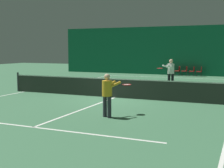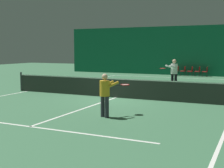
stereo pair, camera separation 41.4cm
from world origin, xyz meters
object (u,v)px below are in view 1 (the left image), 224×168
Objects in this scene: tennis_net at (115,87)px; player_far at (170,71)px; courtside_chair_0 at (171,70)px; courtside_chair_1 at (178,70)px; courtside_chair_3 at (193,71)px; courtside_chair_2 at (185,70)px; player_near at (108,92)px; courtside_chair_4 at (200,71)px.

player_far is at bearing 72.40° from tennis_net.
player_far is 9.28m from courtside_chair_0.
courtside_chair_1 is 1.00× the size of courtside_chair_3.
courtside_chair_0 is at bearing 91.56° from tennis_net.
courtside_chair_2 and courtside_chair_3 have the same top height.
player_near is at bearing 3.91° from courtside_chair_1.
courtside_chair_3 and courtside_chair_4 have the same top height.
player_near is at bearing -70.20° from tennis_net.
courtside_chair_2 and courtside_chair_4 have the same top height.
tennis_net is at bearing 9.77° from player_far.
courtside_chair_0 and courtside_chair_3 have the same top height.
courtside_chair_3 is (1.28, 0.00, 0.00)m from courtside_chair_1.
player_far is 9.09m from courtside_chair_4.
player_near is at bearing -2.09° from courtside_chair_4.
player_near is 18.29m from courtside_chair_3.
tennis_net is 14.27m from courtside_chair_4.
player_near reaches higher than courtside_chair_0.
courtside_chair_2 is (-0.61, 18.28, -0.41)m from player_near.
courtside_chair_0 is (-1.99, 9.05, -0.54)m from player_far.
tennis_net reaches higher than courtside_chair_2.
player_near is 1.82× the size of courtside_chair_1.
tennis_net is 14.11m from courtside_chair_1.
courtside_chair_2 is at bearing -90.00° from courtside_chair_3.
courtside_chair_3 is (1.92, 0.00, 0.00)m from courtside_chair_0.
courtside_chair_0 is 1.28m from courtside_chair_2.
tennis_net is at bearing 1.56° from courtside_chair_0.
courtside_chair_4 is (2.56, 0.00, 0.00)m from courtside_chair_0.
courtside_chair_3 is at bearing 25.25° from player_near.
player_near is at bearing 5.90° from courtside_chair_0.
courtside_chair_1 is 0.64m from courtside_chair_2.
tennis_net is 6.83× the size of player_far.
courtside_chair_3 is (-0.07, 9.05, -0.54)m from player_far.
courtside_chair_1 and courtside_chair_4 have the same top height.
courtside_chair_4 is at bearing 90.00° from courtside_chair_3.
courtside_chair_2 is at bearing 86.37° from tennis_net.
courtside_chair_1 is 1.00× the size of courtside_chair_4.
courtside_chair_0 is 1.92m from courtside_chair_3.
tennis_net is 14.29× the size of courtside_chair_1.
player_far is at bearing 24.74° from player_near.
tennis_net reaches higher than courtside_chair_3.
courtside_chair_0 is at bearing -90.00° from courtside_chair_1.
courtside_chair_3 is at bearing 90.00° from courtside_chair_2.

